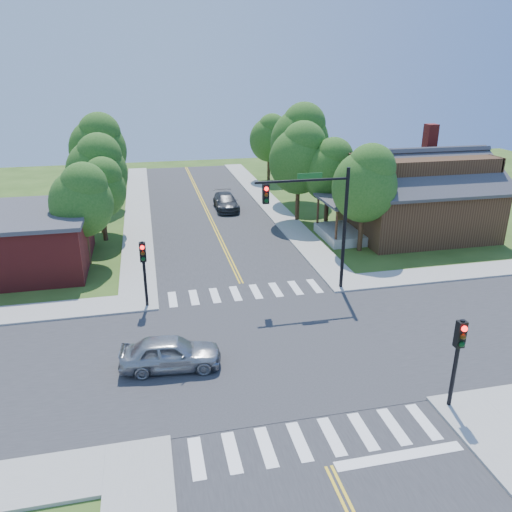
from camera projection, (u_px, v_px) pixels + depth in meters
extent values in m
plane|color=#2F4F18|center=(272.00, 349.00, 23.24)|extent=(100.00, 100.00, 0.00)
cube|color=#2D2D30|center=(272.00, 348.00, 23.24)|extent=(10.00, 90.00, 0.04)
cube|color=#2D2D30|center=(272.00, 348.00, 23.23)|extent=(90.00, 10.00, 0.04)
cube|color=#2D2D30|center=(272.00, 349.00, 23.24)|extent=(10.20, 10.20, 0.06)
cube|color=#9E9B93|center=(269.00, 204.00, 47.23)|extent=(2.20, 40.00, 0.14)
cube|color=#9E9B93|center=(138.00, 211.00, 44.75)|extent=(2.20, 40.00, 0.14)
cube|color=white|center=(173.00, 299.00, 28.02)|extent=(0.45, 2.00, 0.01)
cube|color=white|center=(194.00, 297.00, 28.27)|extent=(0.45, 2.00, 0.01)
cube|color=white|center=(215.00, 295.00, 28.51)|extent=(0.45, 2.00, 0.01)
cube|color=white|center=(236.00, 293.00, 28.75)|extent=(0.45, 2.00, 0.01)
cube|color=white|center=(256.00, 291.00, 29.00)|extent=(0.45, 2.00, 0.01)
cube|color=white|center=(276.00, 290.00, 29.24)|extent=(0.45, 2.00, 0.01)
cube|color=white|center=(295.00, 288.00, 29.48)|extent=(0.45, 2.00, 0.01)
cube|color=white|center=(315.00, 286.00, 29.73)|extent=(0.45, 2.00, 0.01)
cube|color=white|center=(197.00, 458.00, 16.73)|extent=(0.45, 2.00, 0.01)
cube|color=white|center=(232.00, 452.00, 16.97)|extent=(0.45, 2.00, 0.01)
cube|color=white|center=(266.00, 447.00, 17.21)|extent=(0.45, 2.00, 0.01)
cube|color=white|center=(299.00, 441.00, 17.46)|extent=(0.45, 2.00, 0.01)
cube|color=white|center=(332.00, 436.00, 17.70)|extent=(0.45, 2.00, 0.01)
cube|color=white|center=(363.00, 431.00, 17.94)|extent=(0.45, 2.00, 0.01)
cube|color=white|center=(394.00, 426.00, 18.19)|extent=(0.45, 2.00, 0.01)
cube|color=white|center=(424.00, 422.00, 18.43)|extent=(0.45, 2.00, 0.01)
cube|color=yellow|center=(203.00, 204.00, 47.12)|extent=(0.10, 37.50, 0.01)
cube|color=yellow|center=(205.00, 204.00, 47.16)|extent=(0.10, 37.50, 0.01)
cube|color=white|center=(399.00, 457.00, 16.83)|extent=(4.60, 0.45, 0.09)
cylinder|color=black|center=(344.00, 231.00, 28.19)|extent=(0.20, 0.20, 7.20)
cylinder|color=black|center=(302.00, 181.00, 26.58)|extent=(5.20, 0.14, 0.14)
cube|color=#19591E|center=(310.00, 176.00, 26.53)|extent=(1.40, 0.04, 0.30)
cube|color=black|center=(266.00, 194.00, 26.40)|extent=(0.34, 0.28, 1.05)
sphere|color=#FF0C0C|center=(266.00, 189.00, 26.13)|extent=(0.22, 0.22, 0.22)
sphere|color=#3F2605|center=(266.00, 195.00, 26.25)|extent=(0.22, 0.22, 0.22)
sphere|color=#05330F|center=(266.00, 201.00, 26.36)|extent=(0.22, 0.22, 0.22)
cylinder|color=black|center=(455.00, 365.00, 18.60)|extent=(0.16, 0.16, 3.80)
cube|color=black|center=(460.00, 334.00, 18.12)|extent=(0.34, 0.28, 1.05)
sphere|color=#FF0C0C|center=(464.00, 329.00, 17.85)|extent=(0.22, 0.22, 0.22)
sphere|color=#3F2605|center=(463.00, 337.00, 17.97)|extent=(0.22, 0.22, 0.22)
sphere|color=#05330F|center=(462.00, 344.00, 18.08)|extent=(0.22, 0.22, 0.22)
cylinder|color=black|center=(145.00, 275.00, 26.53)|extent=(0.16, 0.16, 3.80)
cube|color=black|center=(143.00, 252.00, 26.05)|extent=(0.34, 0.28, 1.05)
sphere|color=#FF0C0C|center=(142.00, 247.00, 25.78)|extent=(0.22, 0.22, 0.22)
sphere|color=#3F2605|center=(143.00, 253.00, 25.90)|extent=(0.22, 0.22, 0.22)
sphere|color=#05330F|center=(143.00, 259.00, 26.01)|extent=(0.22, 0.22, 0.22)
cube|color=#372013|center=(417.00, 208.00, 38.55)|extent=(10.00, 8.00, 4.00)
cube|color=#9E9B93|center=(340.00, 234.00, 37.86)|extent=(2.60, 4.50, 0.70)
cylinder|color=#372013|center=(336.00, 227.00, 35.37)|extent=(0.18, 0.18, 2.50)
cylinder|color=#372013|center=(318.00, 212.00, 39.01)|extent=(0.18, 0.18, 2.50)
cube|color=#38383D|center=(342.00, 201.00, 36.93)|extent=(2.80, 4.80, 0.18)
cube|color=maroon|center=(425.00, 178.00, 41.69)|extent=(0.90, 0.90, 7.11)
cube|color=maroon|center=(6.00, 243.00, 31.76)|extent=(10.00, 8.00, 3.50)
cube|color=#38383D|center=(0.00, 215.00, 31.09)|extent=(10.40, 8.40, 0.25)
cylinder|color=#382314|center=(361.00, 231.00, 35.06)|extent=(0.34, 0.34, 2.82)
ellipsoid|color=#225118|center=(364.00, 187.00, 33.91)|extent=(4.45, 4.23, 4.90)
sphere|color=#225118|center=(371.00, 168.00, 33.31)|extent=(3.27, 3.27, 3.27)
cylinder|color=#382314|center=(326.00, 209.00, 40.80)|extent=(0.34, 0.34, 2.66)
ellipsoid|color=#225118|center=(328.00, 173.00, 39.72)|extent=(4.20, 3.99, 4.62)
sphere|color=#225118|center=(334.00, 157.00, 39.14)|extent=(3.08, 3.08, 3.08)
cylinder|color=#382314|center=(298.00, 183.00, 47.85)|extent=(0.34, 0.34, 3.45)
ellipsoid|color=#225118|center=(300.00, 142.00, 46.45)|extent=(5.45, 5.18, 6.00)
sphere|color=#225118|center=(304.00, 124.00, 45.74)|extent=(4.00, 4.00, 4.00)
cylinder|color=#382314|center=(269.00, 168.00, 56.81)|extent=(0.34, 0.34, 2.76)
ellipsoid|color=#225118|center=(269.00, 140.00, 55.69)|extent=(4.36, 4.14, 4.80)
sphere|color=#225118|center=(272.00, 128.00, 55.10)|extent=(3.20, 3.20, 3.20)
cylinder|color=#382314|center=(87.00, 246.00, 32.77)|extent=(0.34, 0.34, 2.53)
ellipsoid|color=#225118|center=(81.00, 203.00, 31.74)|extent=(3.99, 3.79, 4.39)
sphere|color=#225118|center=(84.00, 185.00, 31.19)|extent=(2.93, 2.93, 2.93)
cylinder|color=#382314|center=(102.00, 215.00, 38.83)|extent=(0.34, 0.34, 2.89)
ellipsoid|color=#225118|center=(97.00, 173.00, 37.66)|extent=(4.56, 4.33, 5.01)
sphere|color=#225118|center=(99.00, 155.00, 37.05)|extent=(3.34, 3.34, 3.34)
cylinder|color=#382314|center=(102.00, 190.00, 45.94)|extent=(0.34, 0.34, 3.19)
ellipsoid|color=#225118|center=(98.00, 150.00, 44.65)|extent=(5.04, 4.78, 5.54)
sphere|color=#225118|center=(99.00, 133.00, 43.98)|extent=(3.69, 3.69, 3.69)
cylinder|color=#382314|center=(106.00, 172.00, 54.37)|extent=(0.34, 0.34, 2.76)
ellipsoid|color=#225118|center=(103.00, 143.00, 53.25)|extent=(4.36, 4.14, 4.80)
sphere|color=#225118|center=(105.00, 131.00, 52.66)|extent=(3.20, 3.20, 3.20)
cylinder|color=#382314|center=(297.00, 203.00, 41.73)|extent=(0.34, 0.34, 3.09)
ellipsoid|color=#225118|center=(299.00, 161.00, 40.47)|extent=(4.87, 4.63, 5.36)
sphere|color=#225118|center=(304.00, 143.00, 39.83)|extent=(3.57, 3.57, 3.57)
cylinder|color=#382314|center=(104.00, 225.00, 37.23)|extent=(0.34, 0.34, 2.35)
ellipsoid|color=#225118|center=(100.00, 190.00, 36.28)|extent=(3.70, 3.52, 4.07)
sphere|color=#225118|center=(103.00, 176.00, 35.76)|extent=(2.72, 2.72, 2.72)
imported|color=#A5A8AC|center=(171.00, 354.00, 21.49)|extent=(2.60, 4.68, 1.48)
imported|color=#303235|center=(226.00, 202.00, 45.28)|extent=(2.11, 4.91, 1.41)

